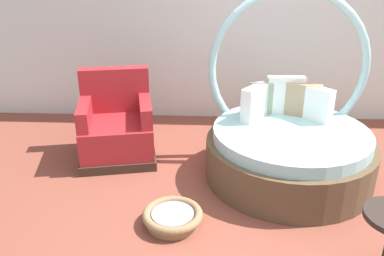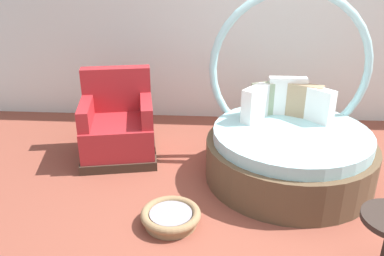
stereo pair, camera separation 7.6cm
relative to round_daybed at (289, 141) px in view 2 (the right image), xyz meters
The scene contains 5 objects.
ground_plane 0.96m from the round_daybed, 105.14° to the right, with size 8.00×8.00×0.02m, color brown.
back_wall 1.88m from the round_daybed, 98.31° to the left, with size 8.00×0.12×2.74m, color silver.
round_daybed is the anchor object (origin of this frame).
red_armchair 1.85m from the round_daybed, 169.95° to the left, with size 0.94×0.94×0.94m.
pet_basket 1.45m from the round_daybed, 140.19° to the right, with size 0.51×0.51×0.13m.
Camera 2 is at (-0.50, -2.81, 2.12)m, focal length 37.41 mm.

